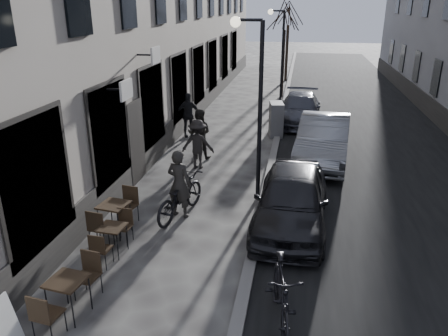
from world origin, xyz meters
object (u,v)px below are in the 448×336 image
(sign_board, at_px, (7,331))
(car_mid, at_px, (323,139))
(utility_cabinet, at_px, (276,120))
(pedestrian_mid, at_px, (198,144))
(car_far, at_px, (300,109))
(pedestrian_near, at_px, (199,134))
(streetlamp_far, at_px, (279,48))
(bistro_set_b, at_px, (113,237))
(streetlamp_near, at_px, (254,92))
(moped, at_px, (281,294))
(tree_far, at_px, (289,13))
(bistro_set_c, at_px, (115,216))
(pedestrian_far, at_px, (188,115))
(tree_near, at_px, (285,16))
(bistro_set_a, at_px, (68,294))
(car_near, at_px, (292,199))
(bicycle, at_px, (180,196))

(sign_board, bearing_deg, car_mid, 62.62)
(utility_cabinet, distance_m, pedestrian_mid, 4.98)
(car_far, bearing_deg, pedestrian_near, -120.16)
(utility_cabinet, distance_m, car_mid, 3.43)
(streetlamp_far, bearing_deg, bistro_set_b, -100.16)
(streetlamp_near, relative_size, moped, 2.49)
(utility_cabinet, xyz_separation_m, moped, (0.84, -11.79, -0.11))
(tree_far, height_order, sign_board, tree_far)
(streetlamp_near, height_order, tree_far, tree_far)
(bistro_set_c, height_order, pedestrian_far, pedestrian_far)
(sign_board, distance_m, pedestrian_far, 12.54)
(streetlamp_far, height_order, tree_near, tree_near)
(car_mid, bearing_deg, pedestrian_mid, -155.10)
(tree_near, bearing_deg, car_mid, -79.63)
(pedestrian_near, distance_m, pedestrian_far, 2.82)
(bistro_set_a, height_order, car_near, car_near)
(bistro_set_b, height_order, moped, moped)
(bistro_set_c, xyz_separation_m, pedestrian_far, (-0.33, 8.54, 0.44))
(streetlamp_far, distance_m, car_mid, 8.88)
(pedestrian_mid, bearing_deg, moped, 110.45)
(utility_cabinet, bearing_deg, pedestrian_far, -179.06)
(tree_far, relative_size, sign_board, 6.00)
(bistro_set_b, relative_size, car_mid, 0.29)
(bistro_set_a, bearing_deg, pedestrian_mid, 93.74)
(streetlamp_far, relative_size, utility_cabinet, 3.50)
(bicycle, bearing_deg, streetlamp_far, -81.78)
(moped, bearing_deg, pedestrian_near, 102.61)
(pedestrian_near, xyz_separation_m, car_mid, (4.46, 0.43, -0.11))
(tree_far, height_order, bistro_set_b, tree_far)
(car_far, bearing_deg, bistro_set_c, -108.57)
(moped, bearing_deg, car_near, 79.61)
(streetlamp_far, relative_size, bicycle, 2.33)
(utility_cabinet, xyz_separation_m, car_mid, (1.87, -2.88, 0.08))
(streetlamp_near, xyz_separation_m, car_near, (1.17, -1.47, -2.41))
(streetlamp_far, relative_size, tree_near, 0.89)
(bistro_set_b, bearing_deg, bicycle, 68.68)
(car_mid, relative_size, moped, 2.41)
(streetlamp_far, bearing_deg, sign_board, -99.99)
(car_far, bearing_deg, tree_far, 97.45)
(tree_near, xyz_separation_m, bistro_set_b, (-2.85, -18.53, -4.24))
(streetlamp_near, height_order, bistro_set_a, streetlamp_near)
(streetlamp_near, bearing_deg, streetlamp_far, 90.00)
(car_far, bearing_deg, pedestrian_mid, -114.74)
(tree_far, height_order, utility_cabinet, tree_far)
(bistro_set_b, bearing_deg, car_far, 76.26)
(tree_near, relative_size, car_far, 1.22)
(streetlamp_near, xyz_separation_m, pedestrian_near, (-2.33, 3.28, -2.24))
(car_near, bearing_deg, sign_board, -128.26)
(bistro_set_a, height_order, bicycle, bicycle)
(streetlamp_far, bearing_deg, bistro_set_a, -98.68)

